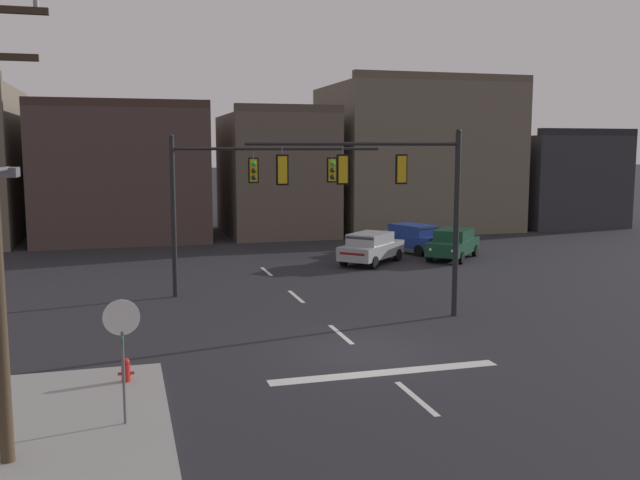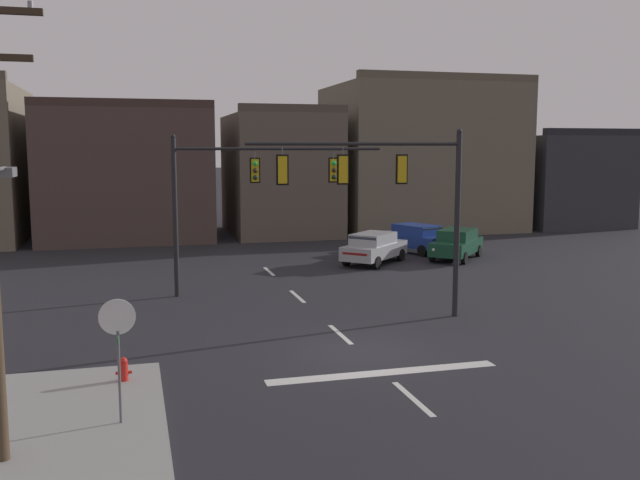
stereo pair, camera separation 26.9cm
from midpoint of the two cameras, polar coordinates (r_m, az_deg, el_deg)
ground_plane at (r=20.79m, az=3.01°, el=-9.10°), size 400.00×400.00×0.00m
sidewalk_near_corner at (r=16.07m, az=-21.84°, el=-14.46°), size 5.00×8.00×0.15m
stop_bar_paint at (r=19.00m, az=4.99°, el=-10.73°), size 6.40×0.50×0.01m
lane_centreline at (r=22.62m, az=1.36°, el=-7.71°), size 0.16×26.40×0.01m
signal_mast_near_side at (r=24.06m, az=5.42°, el=4.32°), size 7.46×0.90×6.62m
signal_mast_far_side at (r=28.20m, az=-7.07°, el=4.38°), size 8.36×1.14×6.49m
stop_sign at (r=15.25m, az=-16.37°, el=-7.21°), size 0.76×0.64×2.83m
car_lot_nearside at (r=38.31m, az=10.64°, el=-0.25°), size 4.29×4.47×1.61m
car_lot_middle at (r=36.18m, az=3.99°, el=-0.59°), size 4.41×4.36×1.61m
car_lot_farside at (r=40.40m, az=7.30°, el=0.22°), size 3.40×4.75×1.61m
fire_hydrant at (r=18.44m, az=-15.98°, el=-10.51°), size 0.40×0.30×0.75m
building_row at (r=50.05m, az=-3.74°, el=5.85°), size 50.27×13.23×10.94m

